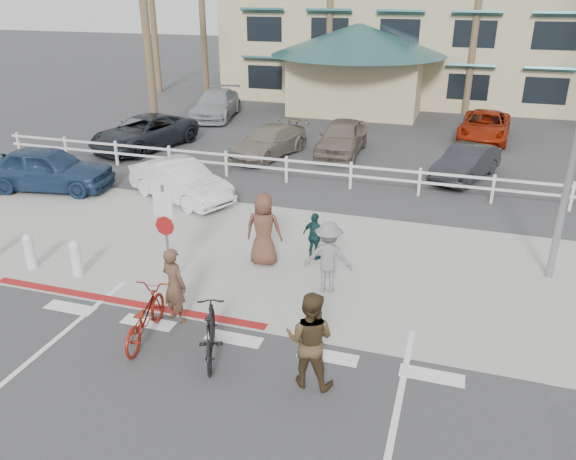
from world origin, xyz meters
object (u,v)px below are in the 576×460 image
(bike_black, at_px, (211,333))
(car_white_sedan, at_px, (180,181))
(sign_post, at_px, (166,232))
(car_red_compact, at_px, (48,169))
(bike_red, at_px, (144,317))

(bike_black, bearing_deg, car_white_sedan, -80.15)
(sign_post, distance_m, car_red_compact, 9.08)
(bike_red, xyz_separation_m, car_white_sedan, (-3.11, 7.57, 0.16))
(sign_post, relative_size, car_red_compact, 0.64)
(bike_red, bearing_deg, car_white_sedan, -76.31)
(car_white_sedan, bearing_deg, sign_post, -130.48)
(bike_black, distance_m, car_red_compact, 12.10)
(sign_post, height_order, bike_red, sign_post)
(car_red_compact, bearing_deg, bike_red, -140.81)
(bike_red, height_order, car_red_compact, car_red_compact)
(bike_red, bearing_deg, bike_black, 164.97)
(car_red_compact, bearing_deg, sign_post, -133.19)
(car_white_sedan, distance_m, car_red_compact, 4.99)
(bike_red, relative_size, bike_black, 1.06)
(car_white_sedan, bearing_deg, bike_black, -124.37)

